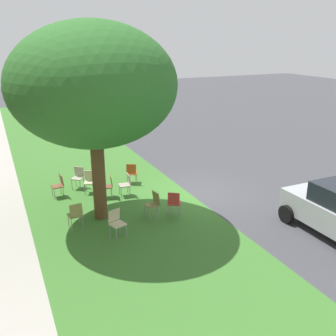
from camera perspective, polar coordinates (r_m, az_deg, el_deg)
name	(u,v)px	position (r m, az deg, el deg)	size (l,w,h in m)	color
ground	(195,193)	(15.04, 4.02, -3.79)	(80.00, 80.00, 0.00)	#424247
grass_verge	(117,208)	(13.90, -7.69, -5.91)	(48.00, 6.00, 0.01)	#3D752D
street_tree	(93,86)	(12.03, -11.17, 12.02)	(5.17, 5.17, 6.35)	brown
chair_0	(126,183)	(14.70, -6.30, -2.25)	(0.46, 0.46, 0.88)	#ADA393
chair_1	(109,185)	(14.63, -8.90, -2.47)	(0.50, 0.51, 0.88)	brown
chair_2	(90,180)	(15.24, -11.62, -1.75)	(0.54, 0.53, 0.88)	beige
chair_3	(153,202)	(12.94, -2.19, -5.17)	(0.48, 0.48, 0.88)	olive
chair_4	(75,214)	(12.49, -13.70, -6.67)	(0.46, 0.46, 0.88)	olive
chair_5	(132,172)	(15.88, -5.47, -0.58)	(0.56, 0.56, 0.88)	#C64C1E
chair_6	(174,202)	(12.98, 0.92, -5.08)	(0.58, 0.58, 0.88)	#B7332D
chair_7	(116,221)	(11.79, -7.74, -7.89)	(0.52, 0.52, 0.88)	beige
chair_8	(59,184)	(15.10, -16.02, -2.32)	(0.45, 0.45, 0.88)	brown
chair_9	(78,176)	(15.77, -13.30, -1.15)	(0.59, 0.58, 0.88)	#ADA393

